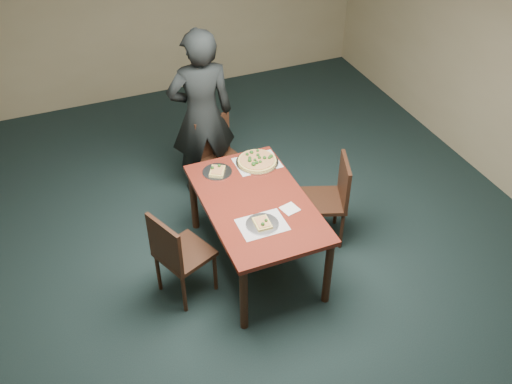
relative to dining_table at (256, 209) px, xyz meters
name	(u,v)px	position (x,y,z in m)	size (l,w,h in m)	color
ground	(266,286)	(-0.04, -0.34, -0.66)	(8.00, 8.00, 0.00)	black
room_shell	(269,126)	(-0.04, -0.34, 1.08)	(8.00, 8.00, 8.00)	tan
dining_table	(256,209)	(0.00, 0.00, 0.00)	(0.90, 1.50, 0.75)	#5B1A12
chair_far	(219,154)	(0.04, 1.13, -0.14)	(0.51, 0.51, 0.91)	black
chair_left	(177,253)	(-0.78, -0.13, -0.14)	(0.55, 0.55, 0.91)	black
chair_right	(331,195)	(0.81, 0.06, -0.14)	(0.54, 0.54, 0.91)	black
diner	(202,115)	(-0.08, 1.28, 0.28)	(0.68, 0.45, 1.87)	black
placemat_main	(257,163)	(0.23, 0.53, 0.09)	(0.42, 0.32, 0.00)	white
placemat_near	(262,225)	(-0.07, -0.31, 0.09)	(0.40, 0.30, 0.00)	white
pizza_pan	(257,161)	(0.23, 0.53, 0.12)	(0.41, 0.41, 0.07)	silver
slice_plate_near	(262,224)	(-0.07, -0.31, 0.11)	(0.28, 0.28, 0.06)	silver
slice_plate_far	(217,171)	(-0.18, 0.53, 0.10)	(0.28, 0.28, 0.06)	silver
napkin	(290,209)	(0.23, -0.22, 0.09)	(0.14, 0.14, 0.01)	white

